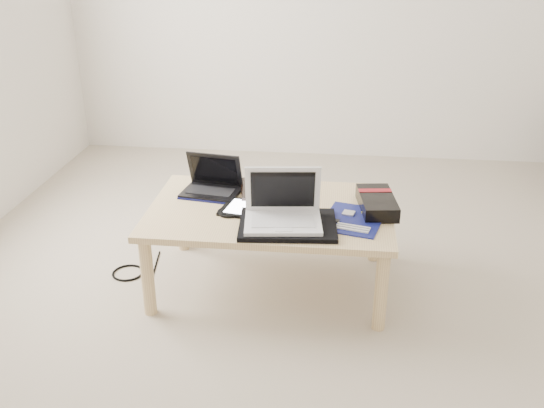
# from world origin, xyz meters

# --- Properties ---
(ground) EXTENTS (4.00, 4.00, 0.00)m
(ground) POSITION_xyz_m (0.00, 0.00, 0.00)
(ground) COLOR beige
(ground) RESTS_ON ground
(coffee_table) EXTENTS (1.10, 0.70, 0.40)m
(coffee_table) POSITION_xyz_m (-0.34, 0.12, 0.35)
(coffee_table) COLOR #DCBF84
(coffee_table) RESTS_ON ground
(book) EXTENTS (0.34, 0.30, 0.03)m
(book) POSITION_xyz_m (-0.35, 0.31, 0.41)
(book) COLOR black
(book) RESTS_ON coffee_table
(netbook) EXTENTS (0.29, 0.23, 0.19)m
(netbook) POSITION_xyz_m (-0.64, 0.27, 0.44)
(netbook) COLOR black
(netbook) RESTS_ON coffee_table
(tablet) EXTENTS (0.28, 0.23, 0.01)m
(tablet) POSITION_xyz_m (-0.43, 0.09, 0.41)
(tablet) COLOR black
(tablet) RESTS_ON coffee_table
(remote) EXTENTS (0.13, 0.23, 0.02)m
(remote) POSITION_xyz_m (-0.21, 0.15, 0.41)
(remote) COLOR #B2B2B6
(remote) RESTS_ON coffee_table
(neoprene_sleeve) EXTENTS (0.43, 0.33, 0.02)m
(neoprene_sleeve) POSITION_xyz_m (-0.24, -0.06, 0.41)
(neoprene_sleeve) COLOR black
(neoprene_sleeve) RESTS_ON coffee_table
(white_laptop) EXTENTS (0.35, 0.26, 0.23)m
(white_laptop) POSITION_xyz_m (-0.26, -0.04, 0.47)
(white_laptop) COLOR white
(white_laptop) RESTS_ON neoprene_sleeve
(motherboard) EXTENTS (0.31, 0.36, 0.01)m
(motherboard) POSITION_xyz_m (0.04, 0.04, 0.40)
(motherboard) COLOR #0C0F51
(motherboard) RESTS_ON coffee_table
(gpu_box) EXTENTS (0.19, 0.32, 0.07)m
(gpu_box) POSITION_xyz_m (0.14, 0.17, 0.43)
(gpu_box) COLOR black
(gpu_box) RESTS_ON coffee_table
(cable_coil) EXTENTS (0.13, 0.13, 0.01)m
(cable_coil) POSITION_xyz_m (-0.51, 0.05, 0.41)
(cable_coil) COLOR black
(cable_coil) RESTS_ON coffee_table
(floor_cable_coil) EXTENTS (0.19, 0.19, 0.01)m
(floor_cable_coil) POSITION_xyz_m (-1.05, 0.13, 0.01)
(floor_cable_coil) COLOR black
(floor_cable_coil) RESTS_ON ground
(floor_cable_trail) EXTENTS (0.05, 0.31, 0.01)m
(floor_cable_trail) POSITION_xyz_m (-0.93, 0.20, 0.00)
(floor_cable_trail) COLOR black
(floor_cable_trail) RESTS_ON ground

